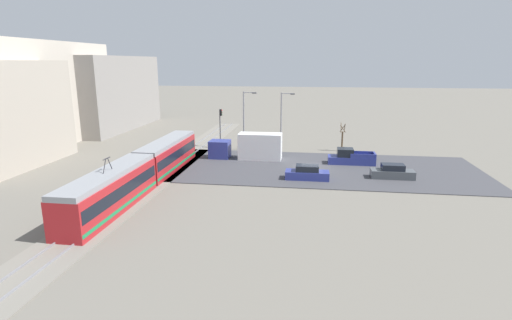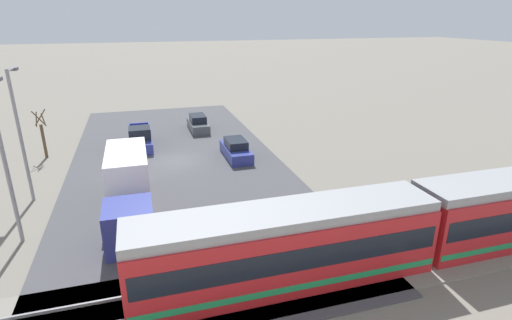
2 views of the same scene
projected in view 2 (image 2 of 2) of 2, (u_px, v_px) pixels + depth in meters
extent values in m
plane|color=slate|center=(177.00, 162.00, 32.46)|extent=(320.00, 320.00, 0.00)
cube|color=#424247|center=(177.00, 161.00, 32.45)|extent=(16.32, 39.63, 0.08)
cube|color=gray|center=(220.00, 293.00, 17.07)|extent=(66.09, 4.40, 0.08)
cube|color=gray|center=(216.00, 281.00, 17.68)|extent=(64.77, 0.10, 0.14)
cube|color=gray|center=(223.00, 301.00, 16.38)|extent=(64.77, 0.10, 0.14)
cube|color=#B21E23|center=(285.00, 250.00, 17.33)|extent=(13.48, 2.76, 3.06)
cube|color=black|center=(285.00, 243.00, 17.20)|extent=(13.08, 2.79, 1.02)
cube|color=#1E844C|center=(284.00, 269.00, 17.65)|extent=(13.35, 2.80, 0.29)
cube|color=gray|center=(286.00, 214.00, 16.73)|extent=(13.48, 2.54, 0.44)
cube|color=navy|center=(129.00, 226.00, 20.07)|extent=(2.40, 2.63, 2.31)
cube|color=white|center=(128.00, 177.00, 24.76)|extent=(2.40, 5.58, 3.39)
cube|color=#196B38|center=(107.00, 174.00, 24.32)|extent=(0.02, 2.79, 0.85)
cube|color=navy|center=(141.00, 141.00, 35.92)|extent=(1.96, 5.78, 0.93)
cube|color=black|center=(140.00, 133.00, 34.86)|extent=(1.80, 1.96, 1.01)
cube|color=navy|center=(129.00, 131.00, 36.52)|extent=(0.12, 2.89, 0.54)
cube|color=navy|center=(150.00, 129.00, 37.00)|extent=(0.12, 2.89, 0.54)
cube|color=navy|center=(139.00, 126.00, 38.16)|extent=(1.80, 0.23, 0.54)
cube|color=red|center=(131.00, 131.00, 38.19)|extent=(0.14, 0.04, 0.18)
cube|color=#4C5156|center=(198.00, 126.00, 41.00)|extent=(1.72, 4.63, 0.91)
cube|color=black|center=(198.00, 118.00, 40.74)|extent=(1.48, 2.41, 0.67)
cube|color=navy|center=(236.00, 152.00, 33.12)|extent=(1.79, 4.73, 0.90)
cube|color=black|center=(236.00, 143.00, 32.85)|extent=(1.54, 2.46, 0.66)
cylinder|color=brown|center=(44.00, 141.00, 32.95)|extent=(0.24, 0.24, 2.84)
cylinder|color=brown|center=(36.00, 119.00, 32.24)|extent=(0.09, 0.81, 1.10)
cylinder|color=brown|center=(39.00, 119.00, 32.05)|extent=(0.97, 0.09, 1.33)
cylinder|color=brown|center=(43.00, 119.00, 32.38)|extent=(0.09, 0.81, 1.10)
cylinder|color=brown|center=(40.00, 117.00, 32.50)|extent=(0.97, 0.09, 1.33)
cylinder|color=gray|center=(21.00, 138.00, 24.31)|extent=(0.20, 0.20, 8.31)
cylinder|color=gray|center=(10.00, 69.00, 23.66)|extent=(0.12, 1.60, 0.12)
cube|color=#515156|center=(14.00, 69.00, 24.35)|extent=(0.36, 0.60, 0.18)
cylinder|color=gray|center=(6.00, 166.00, 19.63)|extent=(0.20, 0.20, 8.44)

